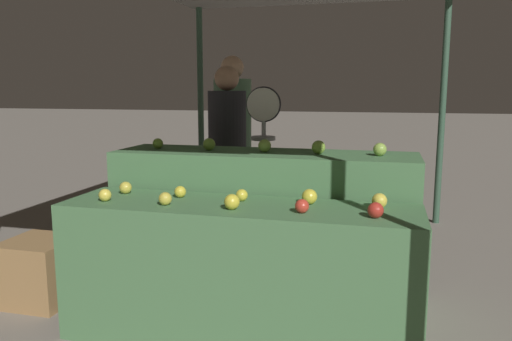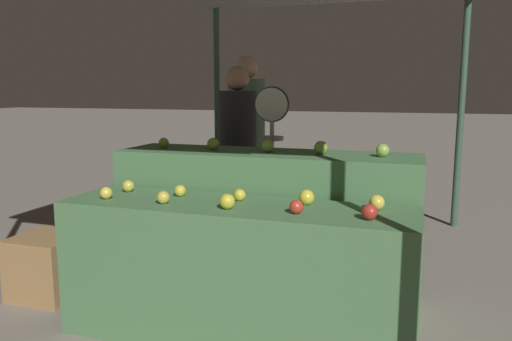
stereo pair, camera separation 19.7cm
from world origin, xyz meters
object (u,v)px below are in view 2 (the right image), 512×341
object	(u,v)px
person_customer_left	(246,130)
wooden_crate_side	(49,266)
produce_scale	(272,136)
person_vendor_at_scale	(238,145)

from	to	relation	value
person_customer_left	wooden_crate_side	world-z (taller)	person_customer_left
produce_scale	wooden_crate_side	world-z (taller)	produce_scale
produce_scale	person_customer_left	bearing A→B (deg)	119.16
produce_scale	person_vendor_at_scale	bearing A→B (deg)	142.95
person_vendor_at_scale	wooden_crate_side	bearing A→B (deg)	87.21
person_customer_left	wooden_crate_side	xyz separation A→B (m)	(-0.71, -2.20, -0.81)
wooden_crate_side	person_vendor_at_scale	bearing A→B (deg)	58.52
produce_scale	person_vendor_at_scale	world-z (taller)	person_vendor_at_scale
person_vendor_at_scale	wooden_crate_side	xyz separation A→B (m)	(-0.89, -1.45, -0.74)
person_vendor_at_scale	produce_scale	bearing A→B (deg)	171.64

